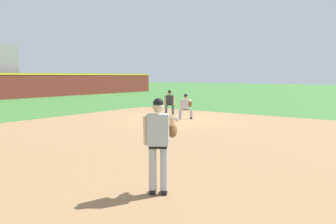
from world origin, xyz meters
TOP-DOWN VIEW (x-y plane):
  - ground_plane at (0.00, 0.00)m, footprint 160.00×160.00m
  - infield_dirt_patch at (-4.59, -2.98)m, footprint 18.00×18.00m
  - first_base_bag at (0.00, 0.00)m, footprint 0.38×0.38m
  - baseball at (-4.75, -3.02)m, footprint 0.07×0.07m
  - pitcher at (-9.14, -5.96)m, footprint 0.84×0.57m
  - first_baseman at (0.45, -0.32)m, footprint 0.82×1.03m
  - umpire at (1.37, 1.43)m, footprint 0.64×0.68m

SIDE VIEW (x-z plane):
  - ground_plane at x=0.00m, z-range 0.00..0.00m
  - infield_dirt_patch at x=-4.59m, z-range 0.00..0.01m
  - baseball at x=-4.75m, z-range 0.00..0.07m
  - first_base_bag at x=0.00m, z-range 0.00..0.09m
  - first_baseman at x=0.45m, z-range 0.06..1.40m
  - umpire at x=1.37m, z-range 0.06..1.52m
  - pitcher at x=-9.14m, z-range 0.13..1.99m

